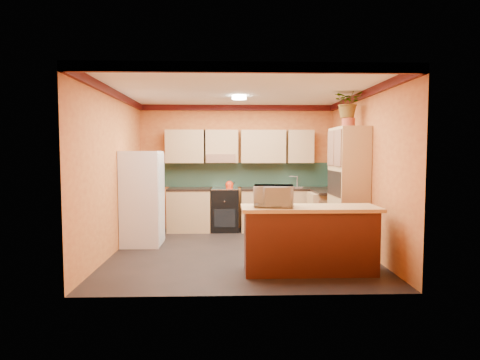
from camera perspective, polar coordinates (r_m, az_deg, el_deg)
name	(u,v)px	position (r m, az deg, el deg)	size (l,w,h in m)	color
room_shell	(241,129)	(6.98, 0.13, 7.33)	(4.24, 4.24, 2.72)	black
base_cabinets_back	(254,210)	(8.60, 2.00, -4.31)	(3.65, 0.60, 0.88)	tan
countertop_back	(254,189)	(8.54, 2.01, -1.26)	(3.65, 0.62, 0.04)	black
stove	(225,210)	(8.58, -2.18, -4.23)	(0.58, 0.58, 0.91)	black
kettle	(229,184)	(8.47, -1.51, -0.63)	(0.17, 0.17, 0.18)	red
sink	(290,187)	(8.62, 7.16, -1.00)	(0.48, 0.40, 0.03)	silver
base_cabinets_right	(330,215)	(8.11, 12.65, -4.91)	(0.60, 0.80, 0.88)	tan
countertop_right	(330,192)	(8.05, 12.70, -1.67)	(0.62, 0.80, 0.04)	black
fridge	(142,198)	(7.43, -13.74, -2.55)	(0.68, 0.66, 1.70)	silver
pantry	(348,189)	(7.10, 15.11, -1.25)	(0.48, 0.90, 2.10)	tan
fern_pot	(348,123)	(7.14, 15.16, 7.86)	(0.22, 0.22, 0.16)	#A03F26
fern	(349,102)	(7.17, 15.21, 10.61)	(0.48, 0.41, 0.53)	tan
breakfast_bar	(310,241)	(5.73, 9.86, -8.59)	(1.80, 0.55, 0.88)	#512213
bar_top	(310,208)	(5.65, 9.92, -3.98)	(1.90, 0.65, 0.05)	tan
microwave	(273,196)	(5.54, 4.78, -2.27)	(0.54, 0.36, 0.30)	silver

